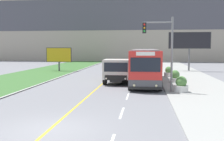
% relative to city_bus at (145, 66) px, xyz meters
% --- Properties ---
extents(ground_plane, '(300.00, 300.00, 0.00)m').
position_rel_city_bus_xyz_m(ground_plane, '(-3.96, -14.98, -1.63)').
color(ground_plane, slate).
extents(lane_marking_centre, '(2.88, 140.00, 0.01)m').
position_rel_city_bus_xyz_m(lane_marking_centre, '(-3.58, -12.62, -1.62)').
color(lane_marking_centre, gold).
rests_on(lane_marking_centre, ground_plane).
extents(apartment_block_background, '(80.00, 8.04, 21.15)m').
position_rel_city_bus_xyz_m(apartment_block_background, '(-3.96, 40.75, 8.95)').
color(apartment_block_background, '#A89E8E').
rests_on(apartment_block_background, ground_plane).
extents(city_bus, '(2.66, 11.66, 3.20)m').
position_rel_city_bus_xyz_m(city_bus, '(0.00, 0.00, 0.00)').
color(city_bus, red).
rests_on(city_bus, ground_plane).
extents(dump_truck, '(2.52, 6.31, 2.30)m').
position_rel_city_bus_xyz_m(dump_truck, '(-2.53, -0.65, -0.43)').
color(dump_truck, black).
rests_on(dump_truck, ground_plane).
extents(traffic_light_mast, '(2.28, 0.32, 5.65)m').
position_rel_city_bus_xyz_m(traffic_light_mast, '(1.29, -5.21, 1.98)').
color(traffic_light_mast, slate).
rests_on(traffic_light_mast, ground_plane).
extents(billboard_large, '(5.85, 0.24, 5.55)m').
position_rel_city_bus_xyz_m(billboard_large, '(6.22, 13.20, 2.59)').
color(billboard_large, '#59595B').
rests_on(billboard_large, ground_plane).
extents(billboard_small, '(3.69, 0.24, 3.37)m').
position_rel_city_bus_xyz_m(billboard_small, '(-12.26, 11.12, 0.62)').
color(billboard_small, '#59595B').
rests_on(billboard_small, ground_plane).
extents(planter_round_near, '(1.04, 1.04, 1.18)m').
position_rel_city_bus_xyz_m(planter_round_near, '(2.68, -5.23, -1.03)').
color(planter_round_near, silver).
rests_on(planter_round_near, sidewalk_right).
extents(planter_round_second, '(1.09, 1.09, 1.18)m').
position_rel_city_bus_xyz_m(planter_round_second, '(2.80, -0.10, -1.03)').
color(planter_round_second, silver).
rests_on(planter_round_second, sidewalk_right).
extents(planter_round_third, '(1.00, 1.00, 1.15)m').
position_rel_city_bus_xyz_m(planter_round_third, '(2.67, 5.03, -1.04)').
color(planter_round_third, silver).
rests_on(planter_round_third, sidewalk_right).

